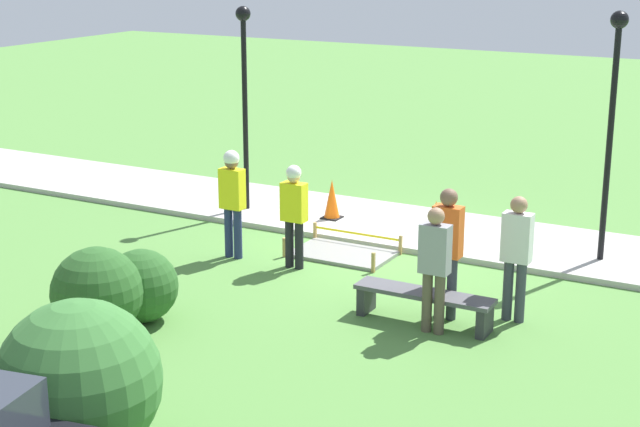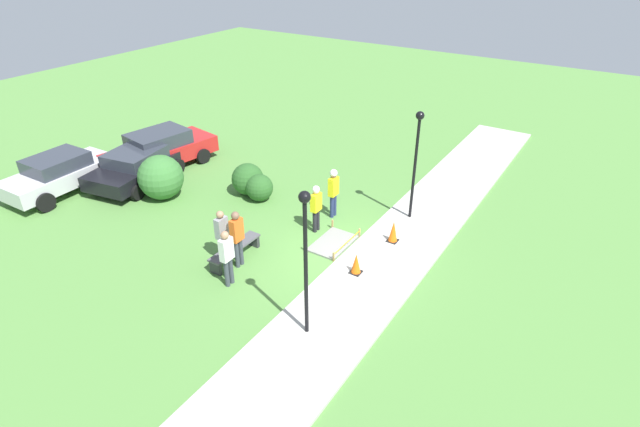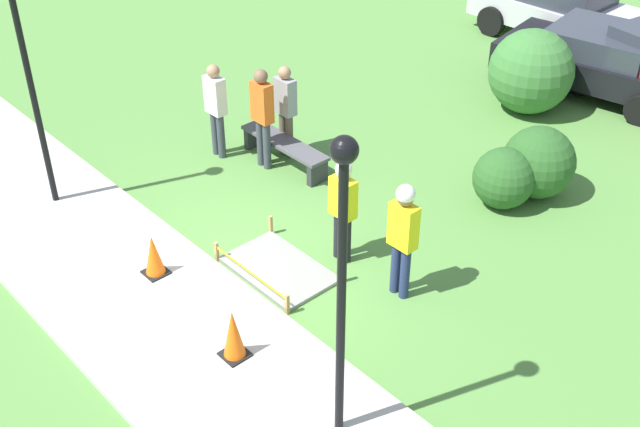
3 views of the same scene
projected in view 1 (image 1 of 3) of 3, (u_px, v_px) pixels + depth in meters
ground_plane at (384, 250)px, 16.73m from camera, size 60.00×60.00×0.00m
sidewalk at (414, 228)px, 17.81m from camera, size 28.00×2.58×0.10m
wet_concrete_patch at (343, 254)px, 16.42m from camera, size 1.69×1.10×0.33m
traffic_cone_near_patch at (436, 219)px, 17.03m from camera, size 0.34×0.34×0.65m
traffic_cone_far_patch at (332, 199)px, 18.16m from camera, size 0.34×0.34×0.73m
park_bench at (424, 300)px, 13.47m from camera, size 1.97×0.44×0.46m
worker_supervisor at (294, 208)px, 15.57m from camera, size 0.40×0.25×1.70m
worker_assistant at (232, 194)px, 16.05m from camera, size 0.40×0.26×1.83m
bystander_in_orange_shirt at (447, 245)px, 13.45m from camera, size 0.40×0.25×1.87m
bystander_in_gray_shirt at (516, 251)px, 13.38m from camera, size 0.40×0.23×1.79m
bystander_in_white_shirt at (435, 263)px, 12.98m from camera, size 0.40×0.23×1.75m
lamppost_near at (244, 78)px, 18.25m from camera, size 0.28×0.28×3.84m
lamppost_far at (613, 101)px, 15.24m from camera, size 0.28×0.28×3.98m
shrub_rounded_near at (79, 381)px, 9.84m from camera, size 1.69×1.69×1.69m
shrub_rounded_mid at (141, 286)px, 13.50m from camera, size 1.03×1.03×1.03m
shrub_rounded_far at (97, 293)px, 12.96m from camera, size 1.23×1.23×1.23m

